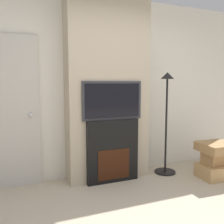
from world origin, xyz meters
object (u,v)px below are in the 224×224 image
box_stack (215,159)px  television (112,101)px  floor_lamp (166,116)px  fireplace (112,151)px

box_stack → television: bearing=162.4°
television → floor_lamp: size_ratio=0.56×
television → box_stack: 1.78m
fireplace → floor_lamp: floor_lamp is taller
floor_lamp → box_stack: (0.56, -0.47, -0.63)m
television → box_stack: (1.47, -0.47, -0.89)m
fireplace → television: television is taller
fireplace → box_stack: size_ratio=1.68×
floor_lamp → box_stack: floor_lamp is taller
fireplace → box_stack: bearing=-17.7°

